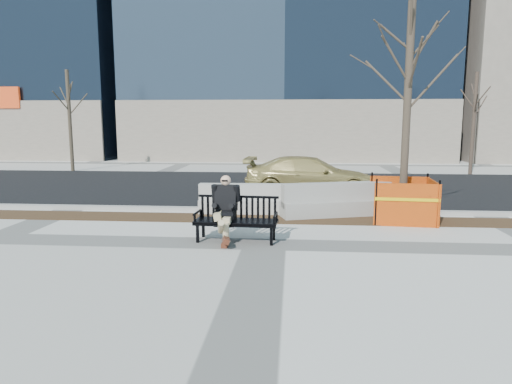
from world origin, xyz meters
TOP-DOWN VIEW (x-y plane):
  - ground at (0.00, 0.00)m, footprint 120.00×120.00m
  - mulch_strip at (0.00, 2.60)m, footprint 40.00×1.20m
  - asphalt_street at (0.00, 8.80)m, footprint 60.00×10.40m
  - curb at (0.00, 3.55)m, footprint 60.00×0.25m
  - bench at (-0.66, 0.22)m, footprint 1.94×0.81m
  - seated_man at (-0.92, 0.29)m, footprint 0.71×1.10m
  - tree_fence at (3.57, 2.72)m, footprint 2.65×2.65m
  - sedan at (1.24, 7.01)m, footprint 4.88×2.19m
  - jersey_barrier_left at (-0.60, 3.40)m, footprint 3.08×0.72m
  - jersey_barrier_right at (1.94, 3.22)m, footprint 3.43×1.63m
  - far_tree_left at (-11.24, 13.97)m, footprint 2.20×2.20m
  - far_tree_right at (9.55, 14.09)m, footprint 2.20×2.20m

SIDE VIEW (x-z plane):
  - ground at x=0.00m, z-range 0.00..0.00m
  - bench at x=-0.66m, z-range -0.51..0.51m
  - seated_man at x=-0.92m, z-range -0.74..0.74m
  - tree_fence at x=3.57m, z-range -3.06..3.06m
  - sedan at x=1.24m, z-range -0.69..0.69m
  - jersey_barrier_left at x=-0.60m, z-range -0.44..0.44m
  - jersey_barrier_right at x=1.94m, z-range -0.48..0.48m
  - far_tree_left at x=-11.24m, z-range -2.87..2.87m
  - far_tree_right at x=9.55m, z-range -2.73..2.73m
  - asphalt_street at x=0.00m, z-range 0.00..0.01m
  - mulch_strip at x=0.00m, z-range -0.01..0.01m
  - curb at x=0.00m, z-range 0.00..0.12m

